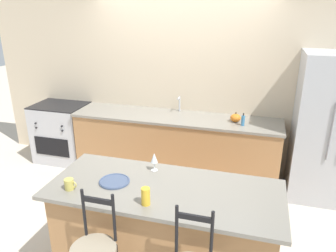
{
  "coord_description": "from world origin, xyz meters",
  "views": [
    {
      "loc": [
        1.08,
        -3.79,
        2.39
      ],
      "look_at": [
        0.16,
        -0.54,
        1.12
      ],
      "focal_mm": 35.0,
      "sensor_mm": 36.0,
      "label": 1
    }
  ],
  "objects_px": {
    "tumbler_cup": "(146,196)",
    "soap_bottle": "(243,120)",
    "refrigerator": "(331,129)",
    "wine_glass": "(154,158)",
    "pumpkin_decoration": "(236,118)",
    "oven_range": "(62,132)",
    "coffee_mug": "(69,184)",
    "dinner_plate": "(114,181)"
  },
  "relations": [
    {
      "from": "oven_range",
      "to": "dinner_plate",
      "type": "distance_m",
      "value": 2.66
    },
    {
      "from": "dinner_plate",
      "to": "coffee_mug",
      "type": "distance_m",
      "value": 0.38
    },
    {
      "from": "coffee_mug",
      "to": "pumpkin_decoration",
      "type": "bearing_deg",
      "value": 60.26
    },
    {
      "from": "coffee_mug",
      "to": "tumbler_cup",
      "type": "bearing_deg",
      "value": -2.79
    },
    {
      "from": "coffee_mug",
      "to": "tumbler_cup",
      "type": "distance_m",
      "value": 0.69
    },
    {
      "from": "oven_range",
      "to": "pumpkin_decoration",
      "type": "xyz_separation_m",
      "value": [
        2.68,
        -0.02,
        0.51
      ]
    },
    {
      "from": "tumbler_cup",
      "to": "pumpkin_decoration",
      "type": "xyz_separation_m",
      "value": [
        0.5,
        2.12,
        -0.02
      ]
    },
    {
      "from": "dinner_plate",
      "to": "soap_bottle",
      "type": "distance_m",
      "value": 2.01
    },
    {
      "from": "refrigerator",
      "to": "soap_bottle",
      "type": "relative_size",
      "value": 11.25
    },
    {
      "from": "coffee_mug",
      "to": "pumpkin_decoration",
      "type": "distance_m",
      "value": 2.4
    },
    {
      "from": "refrigerator",
      "to": "coffee_mug",
      "type": "relative_size",
      "value": 16.69
    },
    {
      "from": "tumbler_cup",
      "to": "soap_bottle",
      "type": "xyz_separation_m",
      "value": [
        0.6,
        2.0,
        -0.0
      ]
    },
    {
      "from": "refrigerator",
      "to": "wine_glass",
      "type": "xyz_separation_m",
      "value": [
        -1.78,
        -1.57,
        0.11
      ]
    },
    {
      "from": "wine_glass",
      "to": "coffee_mug",
      "type": "distance_m",
      "value": 0.78
    },
    {
      "from": "dinner_plate",
      "to": "wine_glass",
      "type": "xyz_separation_m",
      "value": [
        0.27,
        0.3,
        0.12
      ]
    },
    {
      "from": "wine_glass",
      "to": "pumpkin_decoration",
      "type": "distance_m",
      "value": 1.69
    },
    {
      "from": "refrigerator",
      "to": "soap_bottle",
      "type": "xyz_separation_m",
      "value": [
        -1.06,
        -0.12,
        0.05
      ]
    },
    {
      "from": "refrigerator",
      "to": "coffee_mug",
      "type": "bearing_deg",
      "value": -138.55
    },
    {
      "from": "tumbler_cup",
      "to": "pumpkin_decoration",
      "type": "relative_size",
      "value": 1.04
    },
    {
      "from": "refrigerator",
      "to": "wine_glass",
      "type": "height_order",
      "value": "refrigerator"
    },
    {
      "from": "dinner_plate",
      "to": "pumpkin_decoration",
      "type": "height_order",
      "value": "pumpkin_decoration"
    },
    {
      "from": "oven_range",
      "to": "wine_glass",
      "type": "relative_size",
      "value": 5.18
    },
    {
      "from": "oven_range",
      "to": "soap_bottle",
      "type": "relative_size",
      "value": 5.55
    },
    {
      "from": "coffee_mug",
      "to": "tumbler_cup",
      "type": "relative_size",
      "value": 0.77
    },
    {
      "from": "pumpkin_decoration",
      "to": "soap_bottle",
      "type": "distance_m",
      "value": 0.16
    },
    {
      "from": "oven_range",
      "to": "wine_glass",
      "type": "height_order",
      "value": "wine_glass"
    },
    {
      "from": "oven_range",
      "to": "soap_bottle",
      "type": "xyz_separation_m",
      "value": [
        2.78,
        -0.14,
        0.53
      ]
    },
    {
      "from": "refrigerator",
      "to": "pumpkin_decoration",
      "type": "height_order",
      "value": "refrigerator"
    },
    {
      "from": "refrigerator",
      "to": "oven_range",
      "type": "relative_size",
      "value": 2.03
    },
    {
      "from": "wine_glass",
      "to": "pumpkin_decoration",
      "type": "xyz_separation_m",
      "value": [
        0.61,
        1.57,
        -0.07
      ]
    },
    {
      "from": "refrigerator",
      "to": "tumbler_cup",
      "type": "height_order",
      "value": "refrigerator"
    },
    {
      "from": "refrigerator",
      "to": "tumbler_cup",
      "type": "distance_m",
      "value": 2.7
    },
    {
      "from": "soap_bottle",
      "to": "dinner_plate",
      "type": "bearing_deg",
      "value": -119.25
    },
    {
      "from": "dinner_plate",
      "to": "pumpkin_decoration",
      "type": "xyz_separation_m",
      "value": [
        0.88,
        1.87,
        0.04
      ]
    },
    {
      "from": "coffee_mug",
      "to": "dinner_plate",
      "type": "bearing_deg",
      "value": 34.18
    },
    {
      "from": "oven_range",
      "to": "dinner_plate",
      "type": "bearing_deg",
      "value": -46.5
    },
    {
      "from": "dinner_plate",
      "to": "wine_glass",
      "type": "height_order",
      "value": "wine_glass"
    },
    {
      "from": "pumpkin_decoration",
      "to": "dinner_plate",
      "type": "bearing_deg",
      "value": -115.16
    },
    {
      "from": "coffee_mug",
      "to": "soap_bottle",
      "type": "xyz_separation_m",
      "value": [
        1.29,
        1.97,
        0.02
      ]
    },
    {
      "from": "oven_range",
      "to": "coffee_mug",
      "type": "distance_m",
      "value": 2.63
    },
    {
      "from": "refrigerator",
      "to": "tumbler_cup",
      "type": "xyz_separation_m",
      "value": [
        -1.67,
        -2.12,
        0.06
      ]
    },
    {
      "from": "dinner_plate",
      "to": "pumpkin_decoration",
      "type": "relative_size",
      "value": 1.95
    }
  ]
}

